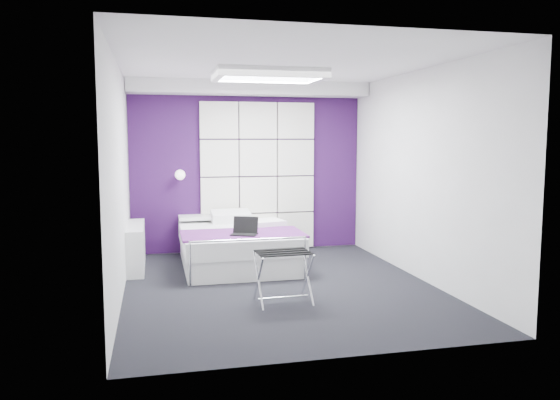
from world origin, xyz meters
The scene contains 15 objects.
floor centered at (0.00, 0.00, 0.00)m, with size 4.40×4.40×0.00m, color black.
ceiling centered at (0.00, 0.00, 2.60)m, with size 4.40×4.40×0.00m, color white.
wall_back centered at (0.00, 2.20, 1.30)m, with size 3.60×3.60×0.00m, color silver.
wall_left centered at (-1.80, 0.00, 1.30)m, with size 4.40×4.40×0.00m, color silver.
wall_right centered at (1.80, 0.00, 1.30)m, with size 4.40×4.40×0.00m, color silver.
accent_wall centered at (0.00, 2.19, 1.30)m, with size 3.58×0.02×2.58m, color #2F0E40.
soffit centered at (0.00, 1.95, 2.50)m, with size 3.58×0.50×0.20m, color white.
headboard centered at (0.15, 2.14, 1.17)m, with size 1.80×0.08×2.30m, color white, non-canonical shape.
skylight centered at (0.00, 0.60, 2.55)m, with size 1.36×0.86×0.12m, color white, non-canonical shape.
wall_lamp centered at (-1.05, 2.06, 1.22)m, with size 0.15×0.15×0.15m, color white.
radiator centered at (-1.69, 1.30, 0.30)m, with size 0.22×1.20×0.60m, color white.
bed centered at (-0.33, 1.19, 0.28)m, with size 1.58×1.90×0.67m.
nightstand centered at (-0.85, 2.02, 0.57)m, with size 0.47×0.37×0.05m, color white.
luggage_rack centered at (-0.11, -0.65, 0.28)m, with size 0.57×0.42×0.56m.
laptop centered at (-0.33, 0.59, 0.59)m, with size 0.32×0.23×0.23m.
Camera 1 is at (-1.43, -6.19, 1.74)m, focal length 35.00 mm.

